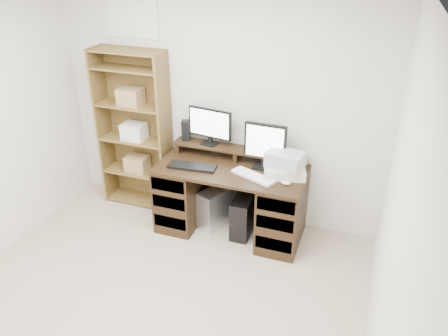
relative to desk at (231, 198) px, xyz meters
The scene contains 14 objects.
room 1.87m from the desk, 99.46° to the right, with size 3.54×4.04×2.54m.
desk is the anchor object (origin of this frame).
riser_shelf 0.50m from the desk, 90.00° to the left, with size 1.40×0.22×0.12m.
monitor_wide 0.80m from the desk, 143.94° to the left, with size 0.49×0.15×0.39m.
monitor_small 0.70m from the desk, 22.89° to the left, with size 0.42×0.16×0.46m.
speaker 0.87m from the desk, 158.26° to the left, with size 0.09×0.09×0.22m, color black.
keyboard_black 0.54m from the desk, 160.14° to the right, with size 0.48×0.16×0.03m, color black.
keyboard_white 0.47m from the desk, 23.78° to the right, with size 0.46×0.14×0.02m, color silver.
mouse 0.72m from the desk, 14.17° to the right, with size 0.09×0.06×0.04m, color silver.
printer 0.67m from the desk, ahead, with size 0.39×0.29×0.10m, color beige.
basket 0.75m from the desk, ahead, with size 0.34×0.24×0.15m, color #A6ABB2.
tower_silver 0.25m from the desk, 163.60° to the left, with size 0.19×0.44×0.44m, color silver.
tower_black 0.22m from the desk, ahead, with size 0.19×0.44×0.44m.
bookshelf 1.33m from the desk, 169.97° to the left, with size 0.80×0.30×1.80m.
Camera 1 is at (1.52, -2.04, 2.76)m, focal length 35.00 mm.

